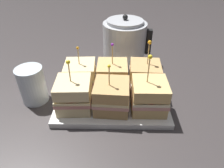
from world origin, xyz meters
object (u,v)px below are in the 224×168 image
object	(u,v)px
sandwich_back_right	(145,76)
kettle_steel	(124,43)
sandwich_back_left	(81,75)
sandwich_front_center	(111,96)
serving_platter	(112,98)
sandwich_back_center	(113,75)
sandwich_front_left	(74,95)
drinking_glass	(32,86)
sandwich_front_right	(149,96)

from	to	relation	value
sandwich_back_right	kettle_steel	bearing A→B (deg)	106.39
sandwich_back_left	sandwich_back_right	xyz separation A→B (m)	(0.21, 0.00, 0.00)
sandwich_front_center	kettle_steel	distance (m)	0.32
sandwich_back_left	kettle_steel	size ratio (longest dim) A/B	0.73
serving_platter	sandwich_front_center	size ratio (longest dim) A/B	2.28
sandwich_back_left	kettle_steel	bearing A→B (deg)	53.78
sandwich_back_left	sandwich_back_center	world-z (taller)	sandwich_back_center
serving_platter	sandwich_front_left	distance (m)	0.13
sandwich_back_right	kettle_steel	distance (m)	0.21
serving_platter	sandwich_back_center	size ratio (longest dim) A/B	2.18
serving_platter	kettle_steel	xyz separation A→B (m)	(0.05, 0.26, 0.08)
sandwich_back_center	sandwich_back_right	size ratio (longest dim) A/B	0.95
drinking_glass	sandwich_front_left	bearing A→B (deg)	-19.20
sandwich_front_center	drinking_glass	world-z (taller)	sandwich_front_center
sandwich_front_left	sandwich_back_left	world-z (taller)	sandwich_front_left
sandwich_front_right	sandwich_back_left	size ratio (longest dim) A/B	1.18
sandwich_back_center	sandwich_back_left	bearing A→B (deg)	-179.91
serving_platter	sandwich_back_left	size ratio (longest dim) A/B	2.34
sandwich_back_left	drinking_glass	bearing A→B (deg)	-158.07
sandwich_front_right	sandwich_back_left	bearing A→B (deg)	153.07
sandwich_front_left	sandwich_front_center	distance (m)	0.11
serving_platter	sandwich_front_left	size ratio (longest dim) A/B	2.20
sandwich_front_left	sandwich_back_left	bearing A→B (deg)	88.34
sandwich_front_center	sandwich_back_center	size ratio (longest dim) A/B	0.95
sandwich_back_center	serving_platter	bearing A→B (deg)	-90.68
sandwich_front_left	sandwich_back_center	world-z (taller)	sandwich_back_center
sandwich_front_left	kettle_steel	world-z (taller)	kettle_steel
serving_platter	sandwich_front_left	bearing A→B (deg)	-154.53
sandwich_front_left	sandwich_back_right	xyz separation A→B (m)	(0.21, 0.10, -0.00)
sandwich_front_right	drinking_glass	xyz separation A→B (m)	(-0.35, 0.05, -0.00)
sandwich_front_left	sandwich_back_right	distance (m)	0.24
sandwich_front_center	sandwich_back_center	world-z (taller)	sandwich_back_center
drinking_glass	sandwich_back_left	bearing A→B (deg)	21.93
sandwich_front_center	sandwich_back_left	xyz separation A→B (m)	(-0.10, 0.11, -0.00)
sandwich_front_left	sandwich_front_right	world-z (taller)	sandwich_front_right
sandwich_back_right	sandwich_back_left	bearing A→B (deg)	-179.97
sandwich_front_right	sandwich_back_center	size ratio (longest dim) A/B	1.10
sandwich_front_center	sandwich_back_right	xyz separation A→B (m)	(0.11, 0.11, 0.00)
sandwich_front_center	kettle_steel	world-z (taller)	kettle_steel
sandwich_back_right	sandwich_front_left	bearing A→B (deg)	-153.71
sandwich_back_left	sandwich_back_center	bearing A→B (deg)	0.09
serving_platter	sandwich_back_right	xyz separation A→B (m)	(0.10, 0.05, 0.05)
sandwich_back_left	sandwich_back_center	size ratio (longest dim) A/B	0.93
sandwich_front_center	sandwich_back_right	world-z (taller)	sandwich_back_right
sandwich_front_center	sandwich_back_right	bearing A→B (deg)	45.65
serving_platter	sandwich_back_center	world-z (taller)	sandwich_back_center
sandwich_front_center	drinking_glass	size ratio (longest dim) A/B	1.27
sandwich_front_right	drinking_glass	distance (m)	0.35
kettle_steel	sandwich_front_center	bearing A→B (deg)	-98.36
sandwich_front_left	sandwich_back_center	xyz separation A→B (m)	(0.11, 0.10, -0.00)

